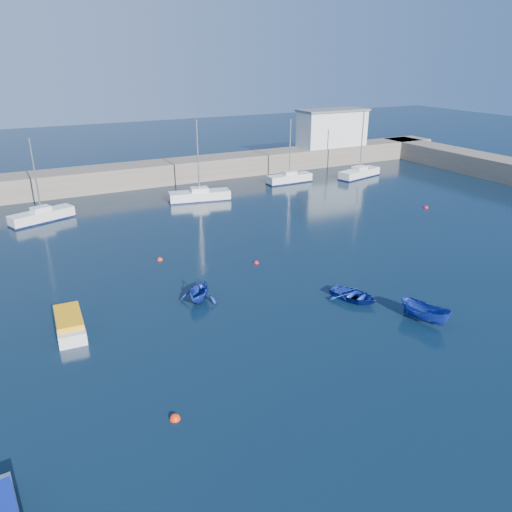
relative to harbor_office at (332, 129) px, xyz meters
name	(u,v)px	position (x,y,z in m)	size (l,w,h in m)	color
ground	(375,387)	(-30.00, -46.00, -5.10)	(220.00, 220.00, 0.00)	black
back_wall	(132,175)	(-30.00, 0.00, -3.80)	(96.00, 4.50, 2.60)	#706456
right_arm	(472,163)	(14.00, -14.00, -3.80)	(4.50, 32.00, 2.60)	#706456
harbor_office	(332,129)	(0.00, 0.00, 0.00)	(10.00, 4.00, 5.00)	silver
sailboat_5	(42,216)	(-41.59, -10.17, -4.51)	(6.30, 3.70, 8.05)	silver
sailboat_6	(200,195)	(-25.14, -10.33, -4.50)	(6.97, 3.13, 8.83)	silver
sailboat_7	(289,178)	(-11.86, -7.70, -4.50)	(5.98, 1.76, 7.92)	silver
sailboat_8	(359,173)	(-1.99, -9.40, -4.51)	(6.84, 3.41, 8.64)	silver
motorboat_1	(69,323)	(-42.45, -33.30, -4.61)	(1.74, 4.37, 1.05)	silver
dinghy_center	(353,295)	(-25.10, -37.92, -4.75)	(2.38, 3.33, 0.69)	navy
dinghy_left	(199,290)	(-34.25, -33.29, -4.33)	(2.52, 2.92, 1.54)	navy
dinghy_right	(425,313)	(-23.09, -42.28, -4.47)	(1.23, 3.26, 1.26)	navy
buoy_0	(175,419)	(-39.51, -43.65, -5.10)	(0.50, 0.50, 0.50)	red
buoy_1	(256,263)	(-27.90, -29.32, -5.10)	(0.43, 0.43, 0.43)	red
buoy_3	(160,260)	(-34.43, -25.20, -5.10)	(0.46, 0.46, 0.46)	red
buoy_4	(426,208)	(-4.76, -24.21, -5.10)	(0.50, 0.50, 0.50)	red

